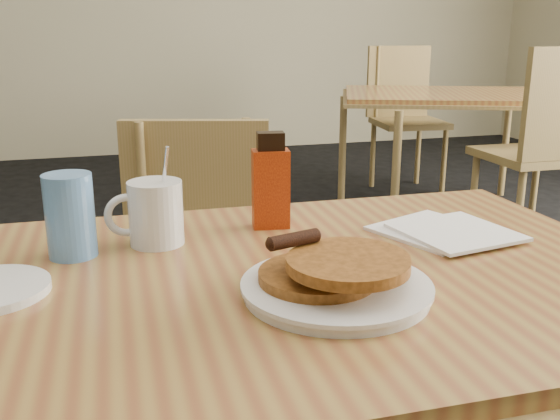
{
  "coord_description": "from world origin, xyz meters",
  "views": [
    {
      "loc": [
        -0.22,
        -0.83,
        1.09
      ],
      "look_at": [
        0.03,
        0.03,
        0.84
      ],
      "focal_mm": 40.0,
      "sensor_mm": 36.0,
      "label": 1
    }
  ],
  "objects_px": {
    "chair_neighbor_near": "(549,135)",
    "main_table": "(292,299)",
    "syrup_bottle": "(271,184)",
    "blue_tumbler": "(70,216)",
    "chair_neighbor_far": "(404,105)",
    "coffee_mug": "(154,212)",
    "neighbor_table": "(463,99)",
    "pancake_plate": "(337,278)",
    "chair_main_far": "(204,259)"
  },
  "relations": [
    {
      "from": "chair_neighbor_near",
      "to": "main_table",
      "type": "bearing_deg",
      "value": -136.69
    },
    {
      "from": "syrup_bottle",
      "to": "blue_tumbler",
      "type": "bearing_deg",
      "value": -162.01
    },
    {
      "from": "chair_neighbor_far",
      "to": "coffee_mug",
      "type": "xyz_separation_m",
      "value": [
        -1.99,
        -2.96,
        0.21
      ]
    },
    {
      "from": "neighbor_table",
      "to": "coffee_mug",
      "type": "relative_size",
      "value": 9.69
    },
    {
      "from": "main_table",
      "to": "chair_neighbor_far",
      "type": "distance_m",
      "value": 3.63
    },
    {
      "from": "chair_neighbor_near",
      "to": "coffee_mug",
      "type": "distance_m",
      "value": 2.47
    },
    {
      "from": "pancake_plate",
      "to": "coffee_mug",
      "type": "relative_size",
      "value": 1.54
    },
    {
      "from": "syrup_bottle",
      "to": "main_table",
      "type": "bearing_deg",
      "value": -89.49
    },
    {
      "from": "chair_neighbor_far",
      "to": "syrup_bottle",
      "type": "relative_size",
      "value": 5.72
    },
    {
      "from": "chair_neighbor_near",
      "to": "syrup_bottle",
      "type": "height_order",
      "value": "chair_neighbor_near"
    },
    {
      "from": "chair_neighbor_far",
      "to": "chair_neighbor_near",
      "type": "relative_size",
      "value": 0.97
    },
    {
      "from": "main_table",
      "to": "blue_tumbler",
      "type": "relative_size",
      "value": 8.77
    },
    {
      "from": "chair_neighbor_far",
      "to": "neighbor_table",
      "type": "bearing_deg",
      "value": -84.73
    },
    {
      "from": "chair_neighbor_near",
      "to": "syrup_bottle",
      "type": "distance_m",
      "value": 2.28
    },
    {
      "from": "chair_main_far",
      "to": "coffee_mug",
      "type": "relative_size",
      "value": 5.17
    },
    {
      "from": "chair_main_far",
      "to": "chair_neighbor_far",
      "type": "height_order",
      "value": "chair_neighbor_far"
    },
    {
      "from": "neighbor_table",
      "to": "chair_neighbor_far",
      "type": "xyz_separation_m",
      "value": [
        0.02,
        0.76,
        -0.12
      ]
    },
    {
      "from": "blue_tumbler",
      "to": "main_table",
      "type": "bearing_deg",
      "value": -27.63
    },
    {
      "from": "chair_main_far",
      "to": "syrup_bottle",
      "type": "xyz_separation_m",
      "value": [
        0.05,
        -0.49,
        0.31
      ]
    },
    {
      "from": "neighbor_table",
      "to": "pancake_plate",
      "type": "distance_m",
      "value": 3.04
    },
    {
      "from": "main_table",
      "to": "chair_neighbor_near",
      "type": "bearing_deg",
      "value": 42.48
    },
    {
      "from": "coffee_mug",
      "to": "syrup_bottle",
      "type": "distance_m",
      "value": 0.22
    },
    {
      "from": "neighbor_table",
      "to": "blue_tumbler",
      "type": "bearing_deg",
      "value": -133.36
    },
    {
      "from": "neighbor_table",
      "to": "chair_neighbor_near",
      "type": "distance_m",
      "value": 0.74
    },
    {
      "from": "coffee_mug",
      "to": "blue_tumbler",
      "type": "height_order",
      "value": "coffee_mug"
    },
    {
      "from": "chair_neighbor_near",
      "to": "blue_tumbler",
      "type": "relative_size",
      "value": 7.73
    },
    {
      "from": "chair_neighbor_far",
      "to": "coffee_mug",
      "type": "bearing_deg",
      "value": -117.16
    },
    {
      "from": "main_table",
      "to": "coffee_mug",
      "type": "height_order",
      "value": "coffee_mug"
    },
    {
      "from": "main_table",
      "to": "neighbor_table",
      "type": "height_order",
      "value": "same"
    },
    {
      "from": "coffee_mug",
      "to": "pancake_plate",
      "type": "bearing_deg",
      "value": -44.67
    },
    {
      "from": "chair_neighbor_far",
      "to": "chair_neighbor_near",
      "type": "bearing_deg",
      "value": -83.45
    },
    {
      "from": "chair_neighbor_far",
      "to": "chair_neighbor_near",
      "type": "xyz_separation_m",
      "value": [
        -0.0,
        -1.5,
        0.02
      ]
    },
    {
      "from": "syrup_bottle",
      "to": "pancake_plate",
      "type": "bearing_deg",
      "value": -81.36
    },
    {
      "from": "chair_neighbor_far",
      "to": "syrup_bottle",
      "type": "distance_m",
      "value": 3.43
    },
    {
      "from": "coffee_mug",
      "to": "blue_tumbler",
      "type": "relative_size",
      "value": 1.27
    },
    {
      "from": "main_table",
      "to": "chair_neighbor_near",
      "type": "height_order",
      "value": "chair_neighbor_near"
    },
    {
      "from": "chair_main_far",
      "to": "pancake_plate",
      "type": "bearing_deg",
      "value": -70.25
    },
    {
      "from": "chair_main_far",
      "to": "chair_neighbor_near",
      "type": "relative_size",
      "value": 0.85
    },
    {
      "from": "neighbor_table",
      "to": "chair_neighbor_far",
      "type": "height_order",
      "value": "chair_neighbor_far"
    },
    {
      "from": "chair_neighbor_far",
      "to": "chair_neighbor_near",
      "type": "height_order",
      "value": "chair_neighbor_near"
    },
    {
      "from": "main_table",
      "to": "syrup_bottle",
      "type": "height_order",
      "value": "syrup_bottle"
    },
    {
      "from": "neighbor_table",
      "to": "pancake_plate",
      "type": "height_order",
      "value": "pancake_plate"
    },
    {
      "from": "syrup_bottle",
      "to": "blue_tumbler",
      "type": "height_order",
      "value": "syrup_bottle"
    },
    {
      "from": "neighbor_table",
      "to": "chair_main_far",
      "type": "bearing_deg",
      "value": -137.13
    },
    {
      "from": "chair_neighbor_far",
      "to": "pancake_plate",
      "type": "xyz_separation_m",
      "value": [
        -1.77,
        -3.25,
        0.18
      ]
    },
    {
      "from": "chair_neighbor_near",
      "to": "blue_tumbler",
      "type": "height_order",
      "value": "chair_neighbor_near"
    },
    {
      "from": "main_table",
      "to": "chair_neighbor_far",
      "type": "bearing_deg",
      "value": 60.19
    },
    {
      "from": "chair_neighbor_far",
      "to": "chair_neighbor_near",
      "type": "distance_m",
      "value": 1.5
    },
    {
      "from": "syrup_bottle",
      "to": "coffee_mug",
      "type": "bearing_deg",
      "value": -161.9
    },
    {
      "from": "neighbor_table",
      "to": "blue_tumbler",
      "type": "xyz_separation_m",
      "value": [
        -2.1,
        -2.22,
        0.1
      ]
    }
  ]
}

